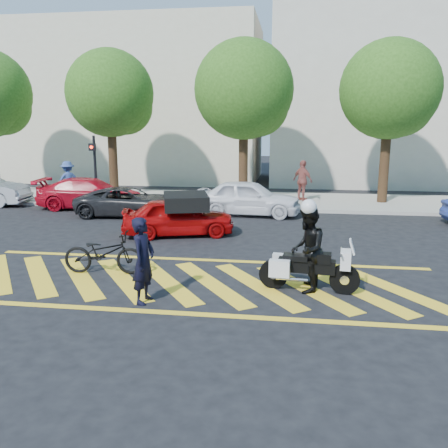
# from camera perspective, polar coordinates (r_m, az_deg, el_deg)

# --- Properties ---
(ground) EXTENTS (90.00, 90.00, 0.00)m
(ground) POSITION_cam_1_polar(r_m,az_deg,el_deg) (11.50, -4.04, -6.99)
(ground) COLOR black
(ground) RESTS_ON ground
(sidewalk) EXTENTS (60.00, 5.00, 0.15)m
(sidewalk) POSITION_cam_1_polar(r_m,az_deg,el_deg) (23.03, 2.29, 2.87)
(sidewalk) COLOR #9E998E
(sidewalk) RESTS_ON ground
(crosswalk) EXTENTS (12.33, 4.00, 0.01)m
(crosswalk) POSITION_cam_1_polar(r_m,az_deg,el_deg) (11.51, -4.23, -6.96)
(crosswalk) COLOR yellow
(crosswalk) RESTS_ON ground
(building_left) EXTENTS (16.00, 8.00, 10.00)m
(building_left) POSITION_cam_1_polar(r_m,az_deg,el_deg) (33.29, -10.17, 14.03)
(building_left) COLOR beige
(building_left) RESTS_ON ground
(building_right) EXTENTS (16.00, 8.00, 11.00)m
(building_right) POSITION_cam_1_polar(r_m,az_deg,el_deg) (32.35, 20.78, 14.41)
(building_right) COLOR beige
(building_right) RESTS_ON ground
(tree_left) EXTENTS (4.20, 4.20, 7.26)m
(tree_left) POSITION_cam_1_polar(r_m,az_deg,el_deg) (24.33, -13.21, 14.69)
(tree_left) COLOR black
(tree_left) RESTS_ON ground
(tree_center) EXTENTS (4.60, 4.60, 7.56)m
(tree_center) POSITION_cam_1_polar(r_m,az_deg,el_deg) (22.83, 2.75, 15.43)
(tree_center) COLOR black
(tree_center) RESTS_ON ground
(tree_right) EXTENTS (4.40, 4.40, 7.41)m
(tree_right) POSITION_cam_1_polar(r_m,az_deg,el_deg) (23.11, 19.56, 14.61)
(tree_right) COLOR black
(tree_right) RESTS_ON ground
(signal_pole) EXTENTS (0.28, 0.43, 3.20)m
(signal_pole) POSITION_cam_1_polar(r_m,az_deg,el_deg) (22.27, -15.31, 6.93)
(signal_pole) COLOR black
(signal_pole) RESTS_ON ground
(officer_bike) EXTENTS (0.53, 0.73, 1.84)m
(officer_bike) POSITION_cam_1_polar(r_m,az_deg,el_deg) (10.11, -9.67, -4.35)
(officer_bike) COLOR black
(officer_bike) RESTS_ON ground
(bicycle) EXTENTS (2.08, 0.85, 1.07)m
(bicycle) POSITION_cam_1_polar(r_m,az_deg,el_deg) (12.35, -14.27, -3.40)
(bicycle) COLOR black
(bicycle) RESTS_ON ground
(police_motorcycle) EXTENTS (2.26, 0.76, 1.00)m
(police_motorcycle) POSITION_cam_1_polar(r_m,az_deg,el_deg) (10.91, 9.98, -5.21)
(police_motorcycle) COLOR black
(police_motorcycle) RESTS_ON ground
(officer_moto) EXTENTS (0.83, 1.02, 1.95)m
(officer_moto) POSITION_cam_1_polar(r_m,az_deg,el_deg) (10.79, 9.98, -3.02)
(officer_moto) COLOR black
(officer_moto) RESTS_ON ground
(red_convertible) EXTENTS (4.05, 2.51, 1.29)m
(red_convertible) POSITION_cam_1_polar(r_m,az_deg,el_deg) (16.11, -5.53, 0.89)
(red_convertible) COLOR #A60708
(red_convertible) RESTS_ON ground
(parked_left) EXTENTS (4.86, 2.37, 1.36)m
(parked_left) POSITION_cam_1_polar(r_m,az_deg,el_deg) (21.93, -15.74, 3.56)
(parked_left) COLOR #B90B1D
(parked_left) RESTS_ON ground
(parked_mid_left) EXTENTS (4.37, 2.26, 1.18)m
(parked_mid_left) POSITION_cam_1_polar(r_m,az_deg,el_deg) (19.83, -11.44, 2.65)
(parked_mid_left) COLOR black
(parked_mid_left) RESTS_ON ground
(parked_mid_right) EXTENTS (4.41, 2.05, 1.46)m
(parked_mid_right) POSITION_cam_1_polar(r_m,az_deg,el_deg) (19.59, 2.94, 3.19)
(parked_mid_right) COLOR white
(parked_mid_right) RESTS_ON ground
(pedestrian_left) EXTENTS (1.31, 1.30, 1.82)m
(pedestrian_left) POSITION_cam_1_polar(r_m,az_deg,el_deg) (24.06, -18.26, 5.04)
(pedestrian_left) COLOR #365095
(pedestrian_left) RESTS_ON sidewalk
(pedestrian_right) EXTENTS (1.14, 1.10, 1.90)m
(pedestrian_right) POSITION_cam_1_polar(r_m,az_deg,el_deg) (22.62, 9.44, 5.18)
(pedestrian_right) COLOR #9E5047
(pedestrian_right) RESTS_ON sidewalk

